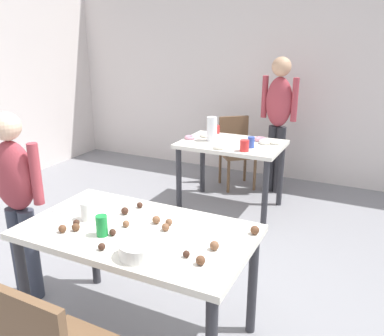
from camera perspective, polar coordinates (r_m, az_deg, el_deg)
ground_plane at (r=2.95m, az=-3.42°, el=-20.11°), size 6.40×6.40×0.00m
wall_back at (r=5.35m, az=13.56°, el=12.20°), size 6.40×0.10×2.60m
dining_table_near at (r=2.45m, az=-7.76°, el=-10.55°), size 1.37×0.78×0.75m
dining_table_far at (r=4.31m, az=5.62°, el=2.21°), size 1.07×0.74×0.75m
chair_far_table at (r=5.05m, az=6.25°, el=2.96°), size 0.56×0.56×0.87m
person_girl_near at (r=2.98m, az=-23.74°, el=-3.36°), size 0.45×0.22×1.37m
person_adult_far at (r=4.80m, az=12.21°, el=7.67°), size 0.45×0.26×1.61m
mixing_bowl at (r=2.11m, az=-7.65°, el=-11.47°), size 0.20×0.20×0.08m
soda_can at (r=2.34m, az=-12.74°, el=-8.02°), size 0.07×0.07×0.12m
fork_near at (r=2.71m, az=-18.19°, el=-6.09°), size 0.17×0.02×0.01m
cup_near_0 at (r=2.56m, az=-14.77°, el=-5.96°), size 0.08×0.08×0.11m
cake_ball_0 at (r=2.45m, az=-17.99°, el=-8.23°), size 0.05×0.05×0.05m
cake_ball_1 at (r=2.51m, az=-16.16°, el=-7.52°), size 0.04×0.04×0.04m
cake_ball_2 at (r=2.10m, az=-0.82°, el=-12.15°), size 0.04×0.04×0.04m
cake_ball_3 at (r=2.67m, az=-7.46°, el=-5.26°), size 0.04×0.04×0.04m
cake_ball_4 at (r=2.43m, az=-9.39°, el=-7.84°), size 0.04×0.04×0.04m
cake_ball_5 at (r=2.35m, az=-11.26°, el=-8.96°), size 0.04×0.04×0.04m
cake_ball_6 at (r=2.21m, az=-12.75°, el=-10.87°), size 0.04×0.04×0.04m
cake_ball_7 at (r=2.04m, az=1.22°, el=-13.02°), size 0.05×0.05×0.05m
cake_ball_8 at (r=2.42m, az=-3.32°, el=-7.69°), size 0.04×0.04×0.04m
cake_ball_9 at (r=2.34m, az=8.94°, el=-8.74°), size 0.05×0.05×0.05m
cake_ball_10 at (r=2.45m, az=-16.23°, el=-8.10°), size 0.05×0.05×0.05m
cake_ball_11 at (r=2.45m, az=-5.20°, el=-7.33°), size 0.05×0.05×0.05m
cake_ball_12 at (r=2.36m, az=-3.80°, el=-8.40°), size 0.05×0.05×0.05m
cake_ball_13 at (r=2.59m, az=-9.55°, el=-6.04°), size 0.05×0.05×0.05m
cake_ball_14 at (r=2.16m, az=3.20°, el=-10.98°), size 0.05×0.05×0.05m
pitcher_far at (r=4.31m, az=2.86°, el=5.59°), size 0.11×0.11×0.26m
cup_far_0 at (r=4.09m, az=8.40°, el=3.65°), size 0.07×0.07×0.11m
cup_far_1 at (r=3.95m, az=7.49°, el=3.18°), size 0.09×0.09×0.11m
cup_far_2 at (r=4.65m, az=3.45°, el=5.50°), size 0.08×0.08×0.09m
donut_far_0 at (r=4.40m, az=-0.32°, el=4.38°), size 0.12×0.12×0.03m
donut_far_1 at (r=4.28m, az=11.78°, el=3.58°), size 0.10×0.10×0.03m
donut_far_2 at (r=4.03m, az=3.82°, el=3.02°), size 0.12×0.12×0.03m
donut_far_3 at (r=4.50m, az=1.87°, el=4.70°), size 0.12×0.12×0.03m
donut_far_4 at (r=4.38m, az=9.70°, el=4.07°), size 0.13×0.13×0.04m
donut_far_5 at (r=4.27m, az=10.32°, el=3.67°), size 0.12×0.12×0.04m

